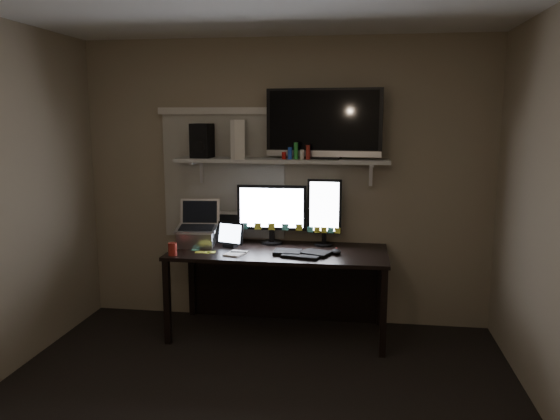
% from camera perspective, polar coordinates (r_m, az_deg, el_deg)
% --- Properties ---
extents(back_wall, '(3.60, 0.00, 3.60)m').
position_cam_1_polar(back_wall, '(4.83, 0.49, 2.83)').
color(back_wall, gray).
rests_on(back_wall, floor).
extents(window_blinds, '(1.10, 0.02, 1.10)m').
position_cam_1_polar(window_blinds, '(4.91, -5.91, 3.49)').
color(window_blinds, '#B6B3A3').
rests_on(window_blinds, back_wall).
extents(desk, '(1.80, 0.75, 0.73)m').
position_cam_1_polar(desk, '(4.72, 0.06, -5.96)').
color(desk, black).
rests_on(desk, floor).
extents(wall_shelf, '(1.80, 0.35, 0.03)m').
position_cam_1_polar(wall_shelf, '(4.63, 0.20, 5.22)').
color(wall_shelf, '#ABACA7').
rests_on(wall_shelf, back_wall).
extents(monitor_landscape, '(0.61, 0.08, 0.53)m').
position_cam_1_polar(monitor_landscape, '(4.75, -0.87, -0.40)').
color(monitor_landscape, black).
rests_on(monitor_landscape, desk).
extents(monitor_portrait, '(0.30, 0.07, 0.59)m').
position_cam_1_polar(monitor_portrait, '(4.68, 4.66, -0.22)').
color(monitor_portrait, black).
rests_on(monitor_portrait, desk).
extents(keyboard, '(0.49, 0.27, 0.03)m').
position_cam_1_polar(keyboard, '(4.42, 2.28, -4.49)').
color(keyboard, black).
rests_on(keyboard, desk).
extents(mouse, '(0.10, 0.13, 0.04)m').
position_cam_1_polar(mouse, '(4.45, 5.89, -4.34)').
color(mouse, black).
rests_on(mouse, desk).
extents(notepad, '(0.18, 0.22, 0.01)m').
position_cam_1_polar(notepad, '(4.45, -4.67, -4.55)').
color(notepad, silver).
rests_on(notepad, desk).
extents(tablet, '(0.27, 0.18, 0.22)m').
position_cam_1_polar(tablet, '(4.66, -5.21, -2.59)').
color(tablet, black).
rests_on(tablet, desk).
extents(file_sorter, '(0.20, 0.10, 0.25)m').
position_cam_1_polar(file_sorter, '(4.93, -5.34, -1.70)').
color(file_sorter, black).
rests_on(file_sorter, desk).
extents(laptop, '(0.37, 0.32, 0.39)m').
position_cam_1_polar(laptop, '(4.72, -8.73, -1.46)').
color(laptop, silver).
rests_on(laptop, desk).
extents(cup, '(0.09, 0.09, 0.10)m').
position_cam_1_polar(cup, '(4.47, -11.17, -4.03)').
color(cup, maroon).
rests_on(cup, desk).
extents(sticky_notes, '(0.29, 0.21, 0.00)m').
position_cam_1_polar(sticky_notes, '(4.58, -7.52, -4.24)').
color(sticky_notes, '#E5E83F').
rests_on(sticky_notes, desk).
extents(tv, '(0.98, 0.27, 0.58)m').
position_cam_1_polar(tv, '(4.60, 4.59, 8.96)').
color(tv, black).
rests_on(tv, wall_shelf).
extents(game_console, '(0.15, 0.28, 0.32)m').
position_cam_1_polar(game_console, '(4.66, -4.28, 7.39)').
color(game_console, beige).
rests_on(game_console, wall_shelf).
extents(speaker, '(0.17, 0.21, 0.29)m').
position_cam_1_polar(speaker, '(4.76, -8.14, 7.18)').
color(speaker, black).
rests_on(speaker, wall_shelf).
extents(bottles, '(0.22, 0.05, 0.14)m').
position_cam_1_polar(bottles, '(4.54, 1.68, 6.19)').
color(bottles, '#A50F0C').
rests_on(bottles, wall_shelf).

